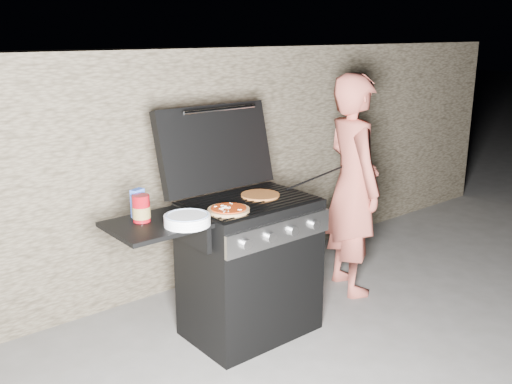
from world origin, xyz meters
TOP-DOWN VIEW (x-y plane):
  - ground at (0.00, 0.00)m, footprint 50.00×50.00m
  - stone_wall at (0.00, 1.05)m, footprint 8.00×0.35m
  - gas_grill at (-0.25, 0.00)m, footprint 1.34×0.79m
  - pizza_topped at (-0.25, -0.11)m, footprint 0.28×0.28m
  - pizza_plain at (0.10, 0.02)m, footprint 0.26×0.26m
  - sauce_jar at (-0.71, 0.07)m, footprint 0.12×0.12m
  - blue_carton at (-0.69, 0.16)m, footprint 0.09×0.07m
  - plate_stack at (-0.55, -0.14)m, footprint 0.34×0.34m
  - person at (1.01, 0.04)m, footprint 0.58×0.70m
  - tongs at (0.57, 0.00)m, footprint 0.49×0.05m

SIDE VIEW (x-z plane):
  - ground at x=0.00m, z-range 0.00..0.00m
  - gas_grill at x=-0.25m, z-range 0.00..0.91m
  - person at x=1.01m, z-range 0.00..1.64m
  - stone_wall at x=0.00m, z-range 0.00..1.80m
  - pizza_plain at x=0.10m, z-range 0.91..0.92m
  - pizza_topped at x=-0.25m, z-range 0.91..0.94m
  - plate_stack at x=-0.55m, z-range 0.90..0.96m
  - tongs at x=0.57m, z-range 0.91..1.01m
  - sauce_jar at x=-0.71m, z-range 0.90..1.05m
  - blue_carton at x=-0.69m, z-range 0.90..1.06m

